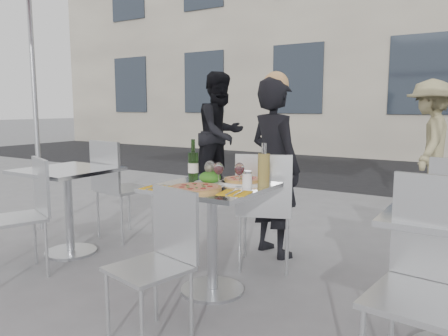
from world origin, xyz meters
The scene contains 24 objects.
ground centered at (0.00, 0.00, 0.00)m, with size 80.00×80.00×0.00m, color slate.
street_asphalt centered at (0.00, 6.50, 0.00)m, with size 24.00×5.00×0.00m, color black.
main_table centered at (0.00, 0.00, 0.54)m, with size 0.72×0.72×0.75m.
side_table_left centered at (-1.50, 0.00, 0.54)m, with size 0.72×0.72×0.75m.
chair_far centered at (0.11, 0.55, 0.55)m, with size 0.56×0.56×0.93m.
chair_near centered at (0.09, -0.64, 0.49)m, with size 0.45×0.46×0.83m.
side_chair_lfar centered at (-1.45, 0.51, 0.57)m, with size 0.49×0.50×0.96m.
side_chair_lnear centered at (-1.38, -0.46, 0.52)m, with size 0.52×0.53×0.89m.
side_chair_rnear centered at (1.42, -0.43, 0.58)m, with size 0.49×0.50×0.98m.
woman_diner centered at (0.00, 0.95, 0.76)m, with size 0.55×0.36×1.52m, color black.
pedestrian_a centered at (-1.83, 2.94, 0.89)m, with size 0.86×0.67×1.77m, color black.
pedestrian_b centered at (0.84, 3.78, 0.81)m, with size 1.05×0.60×1.62m, color #8F855C.
pizza_near centered at (0.00, -0.18, 0.76)m, with size 0.33×0.33×0.02m.
pizza_far centered at (0.13, 0.20, 0.77)m, with size 0.31×0.31×0.03m.
salad_plate centered at (-0.05, 0.05, 0.79)m, with size 0.22×0.22×0.09m.
wine_bottle centered at (-0.23, 0.10, 0.86)m, with size 0.07×0.07×0.29m.
carafe centered at (0.31, 0.15, 0.87)m, with size 0.08×0.08×0.29m.
sugar_shaker centered at (0.23, 0.07, 0.80)m, with size 0.06×0.06×0.11m.
wineglass_white_a centered at (-0.06, 0.07, 0.86)m, with size 0.07×0.07×0.16m.
wineglass_white_b centered at (-0.05, 0.04, 0.86)m, with size 0.07×0.07×0.16m.
wineglass_red_a centered at (0.04, 0.03, 0.86)m, with size 0.07×0.07×0.16m.
wineglass_red_b centered at (0.17, 0.08, 0.86)m, with size 0.07×0.07×0.16m.
napkin_left centered at (-0.24, -0.27, 0.75)m, with size 0.20×0.20×0.01m.
napkin_right centered at (0.27, -0.15, 0.75)m, with size 0.21×0.21×0.01m.
Camera 1 is at (1.62, -2.40, 1.27)m, focal length 35.00 mm.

